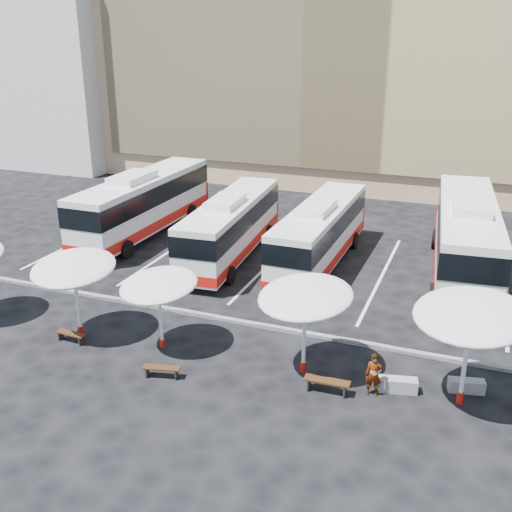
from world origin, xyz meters
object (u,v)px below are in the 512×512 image
(conc_bench_1, at_px, (466,386))
(passenger_0, at_px, (374,375))
(bus_0, at_px, (144,202))
(bus_3, at_px, (466,235))
(sunshade_3, at_px, (305,297))
(sunshade_2, at_px, (159,285))
(bus_1, at_px, (231,225))
(wood_bench_3, at_px, (327,383))
(sunshade_1, at_px, (74,268))
(conc_bench_0, at_px, (398,385))
(wood_bench_1, at_px, (71,335))
(wood_bench_2, at_px, (162,369))
(sunshade_4, at_px, (472,316))
(bus_2, at_px, (320,232))

(conc_bench_1, bearing_deg, passenger_0, -155.52)
(bus_0, height_order, bus_3, bus_3)
(bus_3, distance_m, sunshade_3, 13.05)
(sunshade_3, bearing_deg, sunshade_2, -177.10)
(bus_1, xyz_separation_m, wood_bench_3, (8.45, -11.19, -1.46))
(sunshade_1, distance_m, conc_bench_0, 13.21)
(bus_3, bearing_deg, wood_bench_3, -110.77)
(bus_1, height_order, wood_bench_1, bus_1)
(sunshade_1, height_order, wood_bench_2, sunshade_1)
(conc_bench_0, bearing_deg, wood_bench_3, -157.14)
(sunshade_2, relative_size, passenger_0, 2.46)
(sunshade_4, bearing_deg, wood_bench_1, -175.33)
(wood_bench_1, relative_size, wood_bench_3, 0.83)
(bus_3, height_order, sunshade_2, bus_3)
(bus_1, height_order, wood_bench_2, bus_1)
(bus_1, bearing_deg, sunshade_1, -105.96)
(conc_bench_1, bearing_deg, sunshade_2, -174.52)
(wood_bench_1, distance_m, conc_bench_0, 12.95)
(bus_1, height_order, sunshade_4, sunshade_4)
(bus_1, height_order, sunshade_2, bus_1)
(bus_1, xyz_separation_m, conc_bench_1, (12.98, -9.37, -1.61))
(bus_2, height_order, wood_bench_2, bus_2)
(bus_3, distance_m, sunshade_4, 12.16)
(bus_3, bearing_deg, sunshade_3, -116.94)
(wood_bench_2, bearing_deg, conc_bench_0, 15.03)
(wood_bench_3, bearing_deg, bus_2, 106.84)
(sunshade_1, bearing_deg, bus_1, 78.63)
(sunshade_4, height_order, wood_bench_3, sunshade_4)
(wood_bench_3, relative_size, conc_bench_0, 1.21)
(bus_1, xyz_separation_m, sunshade_4, (12.82, -10.19, 1.46))
(bus_3, bearing_deg, bus_2, -174.90)
(sunshade_3, height_order, wood_bench_1, sunshade_3)
(sunshade_1, height_order, conc_bench_0, sunshade_1)
(sunshade_1, height_order, sunshade_3, sunshade_3)
(passenger_0, bearing_deg, bus_2, 105.57)
(conc_bench_0, height_order, passenger_0, passenger_0)
(wood_bench_1, bearing_deg, bus_3, 42.95)
(bus_2, distance_m, conc_bench_0, 12.41)
(bus_1, bearing_deg, conc_bench_0, -48.16)
(bus_2, bearing_deg, wood_bench_1, -119.87)
(bus_1, height_order, bus_2, bus_1)
(wood_bench_2, relative_size, passenger_0, 0.89)
(wood_bench_1, relative_size, conc_bench_0, 1.00)
(wood_bench_3, bearing_deg, wood_bench_2, -168.22)
(wood_bench_1, xyz_separation_m, conc_bench_1, (15.13, 2.04, -0.08))
(wood_bench_2, relative_size, conc_bench_0, 1.05)
(sunshade_2, relative_size, conc_bench_0, 2.90)
(bus_2, relative_size, wood_bench_2, 8.04)
(sunshade_1, distance_m, passenger_0, 12.33)
(sunshade_1, relative_size, wood_bench_1, 2.78)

